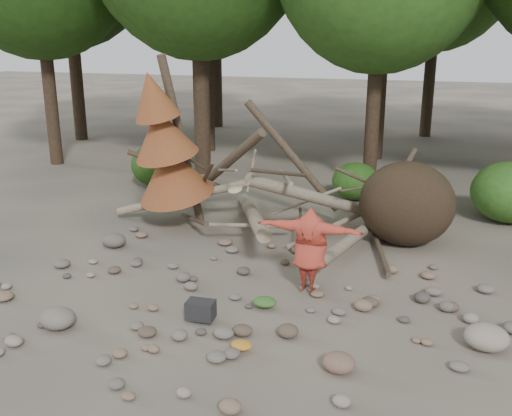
% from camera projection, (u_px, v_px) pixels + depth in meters
% --- Properties ---
extents(ground, '(120.00, 120.00, 0.00)m').
position_uv_depth(ground, '(235.00, 304.00, 10.45)').
color(ground, '#514C44').
rests_on(ground, ground).
extents(deadfall_pile, '(8.55, 5.24, 3.30)m').
position_uv_depth(deadfall_pile, '(381.00, 204.00, 13.35)').
color(deadfall_pile, '#332619').
rests_on(deadfall_pile, ground).
extents(dead_conifer, '(2.06, 2.16, 4.35)m').
position_uv_depth(dead_conifer, '(166.00, 148.00, 13.89)').
color(dead_conifer, '#4C3F30').
rests_on(dead_conifer, ground).
extents(bush_left, '(1.80, 1.80, 1.44)m').
position_uv_depth(bush_left, '(159.00, 165.00, 18.51)').
color(bush_left, '#204512').
rests_on(bush_left, ground).
extents(bush_mid, '(1.40, 1.40, 1.12)m').
position_uv_depth(bush_mid, '(355.00, 181.00, 17.07)').
color(bush_mid, '#2A5819').
rests_on(bush_mid, ground).
extents(bush_right, '(2.00, 2.00, 1.60)m').
position_uv_depth(bush_right, '(510.00, 192.00, 14.93)').
color(bush_right, '#346820').
rests_on(bush_right, ground).
extents(frisbee_thrower, '(2.80, 0.81, 1.82)m').
position_uv_depth(frisbee_thrower, '(310.00, 250.00, 10.60)').
color(frisbee_thrower, '#AB3526').
rests_on(frisbee_thrower, ground).
extents(backpack, '(0.50, 0.35, 0.32)m').
position_uv_depth(backpack, '(201.00, 313.00, 9.76)').
color(backpack, black).
rests_on(backpack, ground).
extents(cloth_green, '(0.43, 0.36, 0.16)m').
position_uv_depth(cloth_green, '(265.00, 304.00, 10.24)').
color(cloth_green, '#315D25').
rests_on(cloth_green, ground).
extents(cloth_orange, '(0.34, 0.28, 0.12)m').
position_uv_depth(cloth_orange, '(241.00, 348.00, 8.84)').
color(cloth_orange, '#B9751F').
rests_on(cloth_orange, ground).
extents(boulder_front_left, '(0.60, 0.54, 0.36)m').
position_uv_depth(boulder_front_left, '(58.00, 318.00, 9.53)').
color(boulder_front_left, slate).
rests_on(boulder_front_left, ground).
extents(boulder_front_right, '(0.49, 0.44, 0.29)m').
position_uv_depth(boulder_front_right, '(339.00, 363.00, 8.28)').
color(boulder_front_right, brown).
rests_on(boulder_front_right, ground).
extents(boulder_mid_right, '(0.68, 0.61, 0.41)m').
position_uv_depth(boulder_mid_right, '(487.00, 337.00, 8.87)').
color(boulder_mid_right, gray).
rests_on(boulder_mid_right, ground).
extents(boulder_mid_left, '(0.56, 0.51, 0.34)m').
position_uv_depth(boulder_mid_left, '(114.00, 240.00, 13.24)').
color(boulder_mid_left, '#5C564D').
rests_on(boulder_mid_left, ground).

